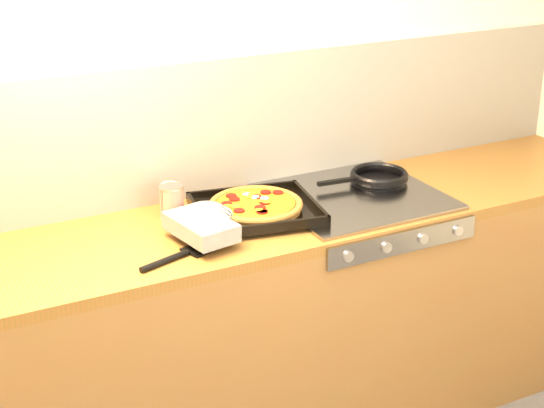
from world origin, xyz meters
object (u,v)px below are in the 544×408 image
pizza_on_tray (240,211)px  tomato_can (172,202)px  frying_pan (378,177)px  juice_glass (171,199)px

pizza_on_tray → tomato_can: tomato_can is taller
frying_pan → tomato_can: bearing=175.3°
frying_pan → juice_glass: 0.80m
tomato_can → pizza_on_tray: bearing=-37.6°
tomato_can → frying_pan: bearing=-4.7°
pizza_on_tray → juice_glass: (-0.18, 0.18, 0.01)m
tomato_can → juice_glass: 0.04m
pizza_on_tray → frying_pan: 0.62m
pizza_on_tray → frying_pan: pizza_on_tray is taller
tomato_can → juice_glass: (0.01, 0.04, -0.00)m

